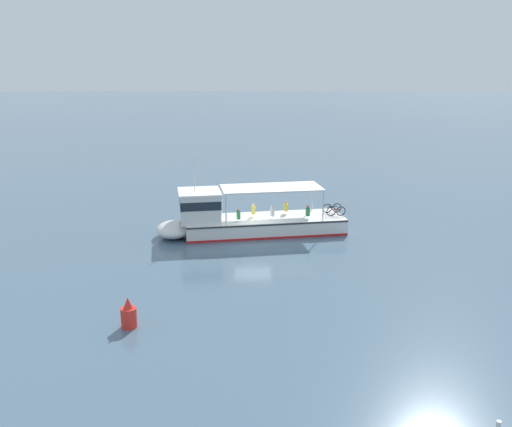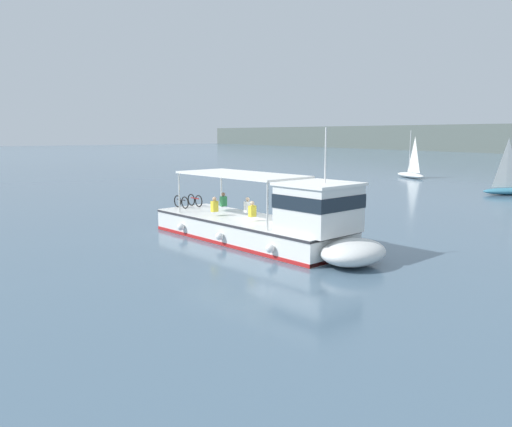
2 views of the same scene
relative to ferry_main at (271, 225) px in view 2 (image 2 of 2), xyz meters
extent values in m
plane|color=slate|center=(-0.78, 0.97, -1.02)|extent=(400.00, 400.00, 0.00)
cube|color=white|center=(-1.59, -0.25, -0.47)|extent=(11.17, 4.86, 1.10)
ellipsoid|color=white|center=(4.53, 0.72, -0.47)|extent=(2.64, 3.25, 1.01)
cube|color=red|center=(-1.59, -0.25, -0.92)|extent=(11.18, 4.90, 0.16)
cube|color=#2D2D33|center=(-1.59, -0.25, 0.00)|extent=(11.18, 4.92, 0.10)
cube|color=white|center=(2.75, 0.44, 1.03)|extent=(3.00, 3.09, 1.90)
cube|color=#19232D|center=(2.75, 0.44, 1.37)|extent=(3.04, 3.16, 0.56)
cube|color=white|center=(2.75, 0.44, 2.04)|extent=(3.18, 3.28, 0.12)
cube|color=white|center=(-2.04, -0.32, 2.13)|extent=(7.08, 3.96, 0.10)
cylinder|color=silver|center=(0.96, 1.53, 1.08)|extent=(0.08, 0.08, 2.00)
cylinder|color=silver|center=(1.38, -1.15, 1.08)|extent=(0.08, 0.08, 2.00)
cylinder|color=silver|center=(-5.46, 0.51, 1.08)|extent=(0.08, 0.08, 2.00)
cylinder|color=silver|center=(-5.03, -2.18, 1.08)|extent=(0.08, 0.08, 2.00)
cylinder|color=silver|center=(3.05, 0.49, 3.20)|extent=(0.06, 0.06, 2.20)
sphere|color=white|center=(2.04, -1.47, -0.52)|extent=(0.36, 0.36, 0.36)
sphere|color=white|center=(-1.22, -1.99, -0.52)|extent=(0.36, 0.36, 0.36)
sphere|color=white|center=(-4.28, -2.48, -0.52)|extent=(0.36, 0.36, 0.36)
torus|color=black|center=(-6.16, -0.52, 0.41)|extent=(0.66, 0.16, 0.66)
torus|color=black|center=(-6.85, -0.63, 0.41)|extent=(0.66, 0.16, 0.66)
cylinder|color=maroon|center=(-6.50, -0.58, 0.53)|extent=(0.70, 0.17, 0.06)
torus|color=black|center=(-6.02, -1.41, 0.41)|extent=(0.66, 0.16, 0.66)
torus|color=black|center=(-6.71, -1.52, 0.41)|extent=(0.66, 0.16, 0.66)
cylinder|color=#232328|center=(-6.36, -1.47, 0.53)|extent=(0.70, 0.17, 0.06)
cube|color=#338C4C|center=(-4.49, 0.08, 0.54)|extent=(0.27, 0.35, 0.52)
sphere|color=#9E7051|center=(-4.49, 0.08, 0.91)|extent=(0.20, 0.20, 0.20)
cube|color=yellow|center=(-3.09, -1.21, 0.54)|extent=(0.27, 0.35, 0.52)
sphere|color=tan|center=(-3.09, -1.21, 0.91)|extent=(0.20, 0.20, 0.20)
cube|color=white|center=(-2.10, 0.08, 0.54)|extent=(0.27, 0.35, 0.52)
sphere|color=beige|center=(-2.10, 0.08, 0.91)|extent=(0.20, 0.20, 0.20)
cube|color=yellow|center=(-0.82, -0.48, 0.54)|extent=(0.27, 0.35, 0.52)
sphere|color=beige|center=(-0.82, -0.48, 0.91)|extent=(0.20, 0.20, 0.20)
cube|color=#338C4C|center=(0.17, 0.84, 0.54)|extent=(0.27, 0.35, 0.52)
sphere|color=#9E7051|center=(0.17, 0.84, 0.91)|extent=(0.20, 0.20, 0.20)
ellipsoid|color=teal|center=(-4.98, 27.92, -0.72)|extent=(3.57, 4.87, 0.60)
pyramid|color=white|center=(-5.22, 27.43, 1.67)|extent=(0.88, 1.51, 4.08)
ellipsoid|color=white|center=(-20.45, 33.83, -0.72)|extent=(5.00, 2.70, 0.60)
cylinder|color=silver|center=(-20.74, 33.91, 1.98)|extent=(0.08, 0.08, 4.80)
pyramid|color=white|center=(-19.91, 33.70, 1.67)|extent=(1.65, 0.54, 4.08)
camera|label=1|loc=(-0.63, 36.34, 10.25)|focal=39.15mm
camera|label=2|loc=(18.35, -12.81, 4.08)|focal=35.40mm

